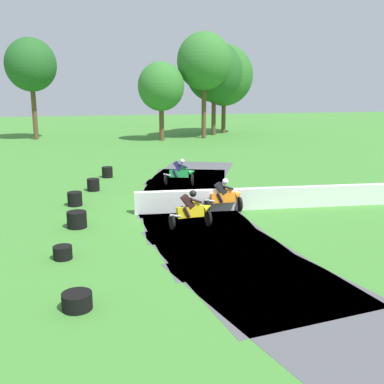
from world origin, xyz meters
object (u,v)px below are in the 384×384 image
motorcycle_trailing_yellow (192,210)px  tire_stack_mid_a (93,185)px  tire_stack_extra_b (77,301)px  tire_stack_mid_b (75,199)px  tire_stack_far (77,220)px  motorcycle_lead_green (181,173)px  tire_stack_near (107,172)px  tire_stack_extra_a (63,253)px  motorcycle_chase_orange (225,196)px

motorcycle_trailing_yellow → tire_stack_mid_a: motorcycle_trailing_yellow is taller
tire_stack_mid_a → tire_stack_extra_b: size_ratio=0.84×
motorcycle_trailing_yellow → tire_stack_mid_b: motorcycle_trailing_yellow is taller
tire_stack_mid_b → tire_stack_far: 3.23m
motorcycle_lead_green → tire_stack_extra_b: bearing=-110.6°
tire_stack_mid_a → tire_stack_near: bearing=76.5°
tire_stack_mid_a → tire_stack_mid_b: 2.86m
motorcycle_lead_green → tire_stack_extra_a: motorcycle_lead_green is taller
motorcycle_trailing_yellow → tire_stack_extra_a: motorcycle_trailing_yellow is taller
motorcycle_lead_green → motorcycle_chase_orange: 5.53m
motorcycle_chase_orange → tire_stack_far: motorcycle_chase_orange is taller
motorcycle_trailing_yellow → tire_stack_near: size_ratio=2.80×
motorcycle_chase_orange → tire_stack_far: (-5.90, -0.99, -0.35)m
tire_stack_mid_b → tire_stack_extra_b: bearing=-87.6°
motorcycle_chase_orange → motorcycle_trailing_yellow: 2.52m
tire_stack_near → tire_stack_mid_a: same height
motorcycle_trailing_yellow → tire_stack_extra_a: bearing=-152.8°
tire_stack_mid_a → tire_stack_extra_b: bearing=-91.7°
motorcycle_chase_orange → tire_stack_extra_b: motorcycle_chase_orange is taller
motorcycle_lead_green → tire_stack_extra_a: (-5.38, -9.58, -0.44)m
tire_stack_near → tire_stack_mid_b: bearing=-104.6°
motorcycle_trailing_yellow → tire_stack_mid_a: (-3.56, 6.80, -0.36)m
tire_stack_near → tire_stack_far: size_ratio=0.83×
motorcycle_chase_orange → tire_stack_mid_a: 7.29m
motorcycle_chase_orange → tire_stack_mid_a: (-5.31, 4.98, -0.35)m
motorcycle_trailing_yellow → tire_stack_extra_a: size_ratio=2.93×
motorcycle_chase_orange → tire_stack_near: bearing=119.0°
motorcycle_lead_green → motorcycle_chase_orange: (0.84, -5.46, 0.01)m
tire_stack_extra_a → tire_stack_near: bearing=82.2°
tire_stack_mid_b → tire_stack_extra_a: (-0.13, -6.34, -0.10)m
motorcycle_chase_orange → tire_stack_near: motorcycle_chase_orange is taller
tire_stack_near → tire_stack_far: same height
motorcycle_lead_green → motorcycle_chase_orange: motorcycle_chase_orange is taller
tire_stack_mid_a → tire_stack_extra_b: (-0.38, -12.45, -0.10)m
motorcycle_trailing_yellow → tire_stack_far: motorcycle_trailing_yellow is taller
motorcycle_lead_green → tire_stack_mid_a: motorcycle_lead_green is taller
tire_stack_mid_a → tire_stack_far: 6.00m
tire_stack_extra_a → tire_stack_mid_b: bearing=88.9°
motorcycle_lead_green → tire_stack_extra_b: motorcycle_lead_green is taller
tire_stack_mid_b → motorcycle_trailing_yellow: bearing=-43.0°
motorcycle_chase_orange → tire_stack_mid_b: (-6.09, 2.23, -0.35)m
tire_stack_near → tire_stack_mid_b: (-1.56, -5.96, 0.00)m
motorcycle_chase_orange → tire_stack_far: bearing=-170.5°
tire_stack_mid_a → tire_stack_far: bearing=-95.7°
motorcycle_chase_orange → tire_stack_extra_b: size_ratio=2.35×
tire_stack_near → tire_stack_extra_a: 12.41m
tire_stack_extra_b → motorcycle_trailing_yellow: bearing=55.2°
tire_stack_extra_b → motorcycle_lead_green: bearing=69.4°
tire_stack_extra_b → tire_stack_mid_b: bearing=92.4°
motorcycle_chase_orange → tire_stack_near: size_ratio=2.80×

